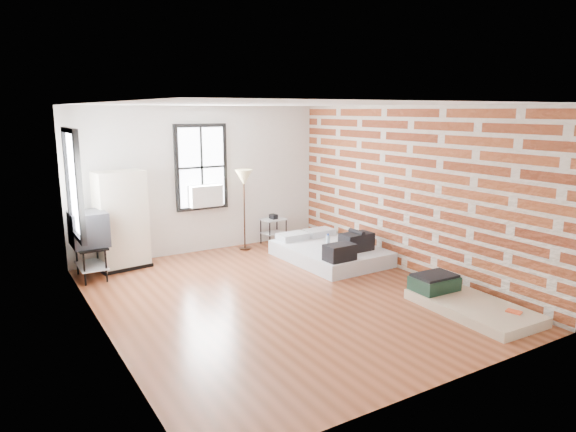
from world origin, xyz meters
TOP-DOWN VIEW (x-y plane):
  - ground at (0.00, 0.00)m, footprint 6.00×6.00m
  - room_shell at (0.23, 0.36)m, footprint 5.02×6.02m
  - mattress_main at (1.75, 1.13)m, footprint 1.53×2.04m
  - mattress_bare at (1.93, -1.74)m, footprint 0.97×1.77m
  - wardrobe at (-1.62, 2.65)m, footprint 0.92×0.60m
  - side_table at (1.44, 2.72)m, footprint 0.51×0.43m
  - floor_lamp at (0.74, 2.65)m, footprint 0.34×0.34m
  - tv_stand at (-2.21, 2.35)m, footprint 0.56×0.79m

SIDE VIEW (x-z plane):
  - ground at x=0.00m, z-range 0.00..0.00m
  - mattress_bare at x=1.93m, z-range -0.07..0.30m
  - mattress_main at x=1.75m, z-range -0.14..0.50m
  - side_table at x=1.44m, z-range 0.10..0.73m
  - tv_stand at x=-2.21m, z-range 0.24..1.36m
  - wardrobe at x=-1.62m, z-range 0.00..1.70m
  - floor_lamp at x=0.74m, z-range 0.56..2.15m
  - room_shell at x=0.23m, z-range 0.33..3.14m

